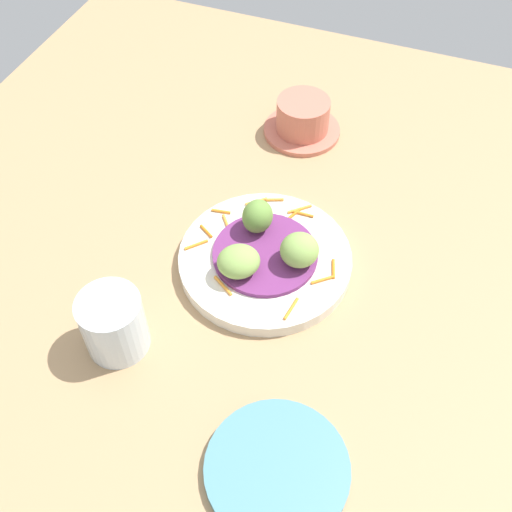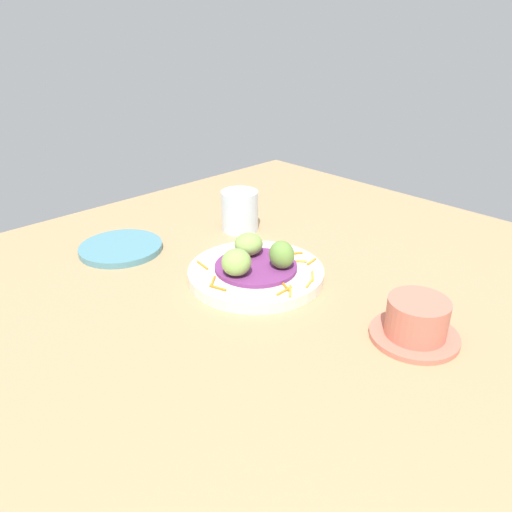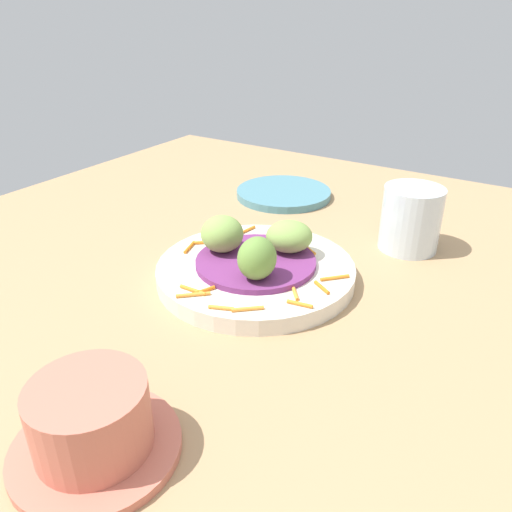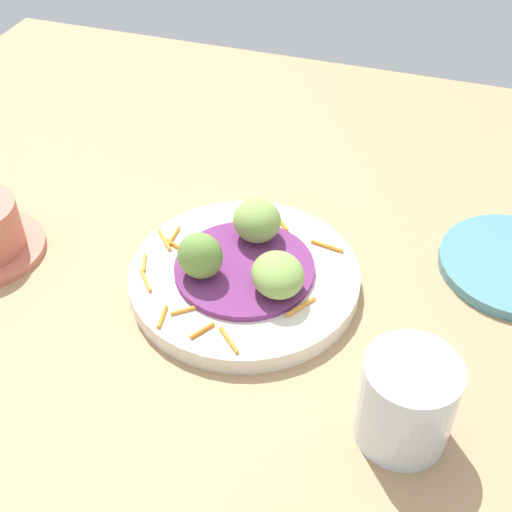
{
  "view_description": "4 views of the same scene",
  "coord_description": "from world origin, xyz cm",
  "px_view_note": "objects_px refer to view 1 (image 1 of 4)",
  "views": [
    {
      "loc": [
        52.61,
        20.52,
        68.29
      ],
      "look_at": [
        5.62,
        2.71,
        5.85
      ],
      "focal_mm": 43.3,
      "sensor_mm": 36.0,
      "label": 1
    },
    {
      "loc": [
        -50.55,
        55.53,
        43.25
      ],
      "look_at": [
        4.87,
        2.06,
        5.48
      ],
      "focal_mm": 34.79,
      "sensor_mm": 36.0,
      "label": 2
    },
    {
      "loc": [
        -40.76,
        -24.86,
        31.94
      ],
      "look_at": [
        2.58,
        2.57,
        5.7
      ],
      "focal_mm": 35.55,
      "sensor_mm": 36.0,
      "label": 3
    },
    {
      "loc": [
        20.46,
        -43.97,
        50.73
      ],
      "look_at": [
        4.78,
        3.53,
        6.01
      ],
      "focal_mm": 47.85,
      "sensor_mm": 36.0,
      "label": 4
    }
  ],
  "objects_px": {
    "side_plate_small": "(277,469)",
    "water_glass": "(114,324)",
    "guac_scoop_right": "(258,215)",
    "main_plate": "(265,260)",
    "terracotta_bowl": "(303,119)",
    "guac_scoop_left": "(239,261)",
    "guac_scoop_center": "(299,250)"
  },
  "relations": [
    {
      "from": "guac_scoop_left",
      "to": "water_glass",
      "type": "distance_m",
      "value": 0.17
    },
    {
      "from": "main_plate",
      "to": "guac_scoop_center",
      "type": "xyz_separation_m",
      "value": [
        -0.0,
        0.05,
        0.04
      ]
    },
    {
      "from": "guac_scoop_right",
      "to": "side_plate_small",
      "type": "relative_size",
      "value": 0.3
    },
    {
      "from": "guac_scoop_right",
      "to": "side_plate_small",
      "type": "distance_m",
      "value": 0.33
    },
    {
      "from": "guac_scoop_right",
      "to": "terracotta_bowl",
      "type": "height_order",
      "value": "guac_scoop_right"
    },
    {
      "from": "main_plate",
      "to": "side_plate_small",
      "type": "relative_size",
      "value": 1.48
    },
    {
      "from": "water_glass",
      "to": "guac_scoop_center",
      "type": "bearing_deg",
      "value": 136.47
    },
    {
      "from": "main_plate",
      "to": "guac_scoop_right",
      "type": "xyz_separation_m",
      "value": [
        -0.04,
        -0.02,
        0.04
      ]
    },
    {
      "from": "main_plate",
      "to": "terracotta_bowl",
      "type": "distance_m",
      "value": 0.28
    },
    {
      "from": "side_plate_small",
      "to": "guac_scoop_right",
      "type": "bearing_deg",
      "value": -155.84
    },
    {
      "from": "guac_scoop_left",
      "to": "terracotta_bowl",
      "type": "bearing_deg",
      "value": -176.86
    },
    {
      "from": "main_plate",
      "to": "guac_scoop_right",
      "type": "relative_size",
      "value": 4.88
    },
    {
      "from": "terracotta_bowl",
      "to": "water_glass",
      "type": "distance_m",
      "value": 0.47
    },
    {
      "from": "guac_scoop_right",
      "to": "side_plate_small",
      "type": "bearing_deg",
      "value": 24.16
    },
    {
      "from": "guac_scoop_left",
      "to": "guac_scoop_right",
      "type": "distance_m",
      "value": 0.08
    },
    {
      "from": "guac_scoop_left",
      "to": "guac_scoop_right",
      "type": "xyz_separation_m",
      "value": [
        -0.08,
        -0.0,
        0.01
      ]
    },
    {
      "from": "side_plate_small",
      "to": "guac_scoop_center",
      "type": "bearing_deg",
      "value": -166.36
    },
    {
      "from": "side_plate_small",
      "to": "water_glass",
      "type": "height_order",
      "value": "water_glass"
    },
    {
      "from": "main_plate",
      "to": "guac_scoop_right",
      "type": "distance_m",
      "value": 0.06
    },
    {
      "from": "guac_scoop_left",
      "to": "guac_scoop_center",
      "type": "distance_m",
      "value": 0.08
    },
    {
      "from": "main_plate",
      "to": "guac_scoop_right",
      "type": "height_order",
      "value": "guac_scoop_right"
    },
    {
      "from": "guac_scoop_center",
      "to": "terracotta_bowl",
      "type": "height_order",
      "value": "guac_scoop_center"
    },
    {
      "from": "side_plate_small",
      "to": "water_glass",
      "type": "distance_m",
      "value": 0.25
    },
    {
      "from": "guac_scoop_right",
      "to": "water_glass",
      "type": "xyz_separation_m",
      "value": [
        0.22,
        -0.1,
        -0.01
      ]
    },
    {
      "from": "guac_scoop_left",
      "to": "guac_scoop_right",
      "type": "bearing_deg",
      "value": -177.68
    },
    {
      "from": "guac_scoop_center",
      "to": "water_glass",
      "type": "height_order",
      "value": "water_glass"
    },
    {
      "from": "guac_scoop_center",
      "to": "guac_scoop_right",
      "type": "relative_size",
      "value": 1.07
    },
    {
      "from": "main_plate",
      "to": "guac_scoop_center",
      "type": "relative_size",
      "value": 4.58
    },
    {
      "from": "water_glass",
      "to": "side_plate_small",
      "type": "bearing_deg",
      "value": 70.87
    },
    {
      "from": "guac_scoop_left",
      "to": "water_glass",
      "type": "bearing_deg",
      "value": -37.06
    },
    {
      "from": "guac_scoop_right",
      "to": "water_glass",
      "type": "bearing_deg",
      "value": -24.89
    },
    {
      "from": "side_plate_small",
      "to": "water_glass",
      "type": "bearing_deg",
      "value": -109.13
    }
  ]
}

